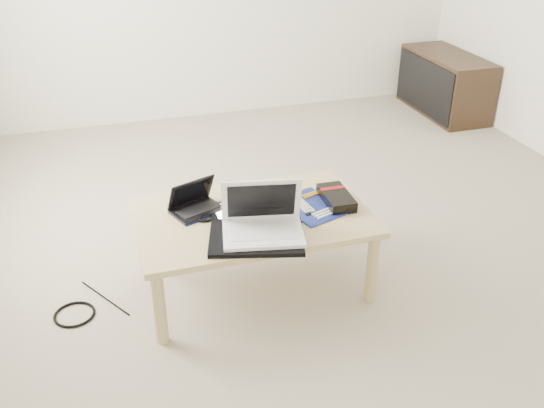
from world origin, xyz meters
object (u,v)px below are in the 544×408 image
object	(u,v)px
coffee_table	(252,223)
netbook	(195,205)
media_cabinet	(444,84)
white_laptop	(263,222)
gpu_box	(336,198)

from	to	relation	value
coffee_table	netbook	distance (m)	0.28
media_cabinet	white_laptop	xyz separation A→B (m)	(-2.24, -2.13, 0.22)
coffee_table	white_laptop	size ratio (longest dim) A/B	2.77
netbook	white_laptop	distance (m)	0.40
media_cabinet	white_laptop	bearing A→B (deg)	-136.49
coffee_table	gpu_box	distance (m)	0.43
netbook	gpu_box	bearing A→B (deg)	-10.43
coffee_table	media_cabinet	world-z (taller)	media_cabinet
white_laptop	gpu_box	world-z (taller)	white_laptop
white_laptop	gpu_box	size ratio (longest dim) A/B	1.56
netbook	media_cabinet	bearing A→B (deg)	36.17
media_cabinet	netbook	size ratio (longest dim) A/B	3.24
white_laptop	gpu_box	bearing A→B (deg)	23.62
media_cabinet	gpu_box	xyz separation A→B (m)	(-1.81, -1.94, 0.18)
coffee_table	netbook	bearing A→B (deg)	155.97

